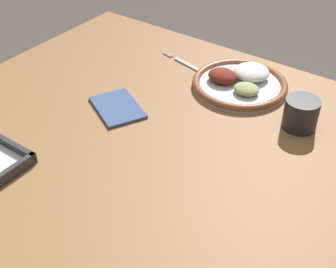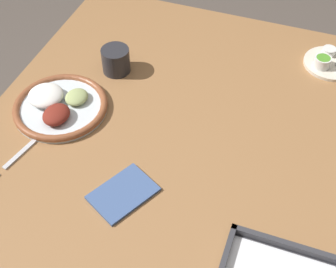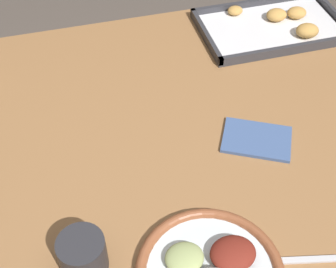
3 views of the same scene
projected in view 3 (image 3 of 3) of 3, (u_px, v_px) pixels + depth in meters
dining_table at (170, 172)px, 1.09m from camera, size 1.24×1.00×0.77m
fork at (306, 260)px, 0.82m from camera, size 0.20×0.06×0.00m
baking_tray at (275, 25)px, 1.31m from camera, size 0.40×0.25×0.04m
drinking_cup at (83, 255)px, 0.79m from camera, size 0.08×0.08×0.08m
napkin at (257, 139)px, 1.02m from camera, size 0.18×0.16×0.01m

